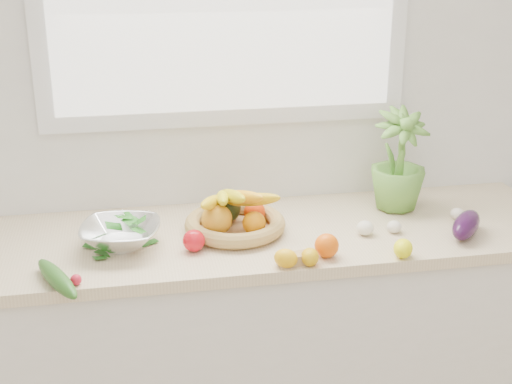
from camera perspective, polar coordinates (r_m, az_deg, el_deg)
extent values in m
cube|color=white|center=(2.55, -2.46, 8.76)|extent=(4.50, 0.02, 2.70)
cube|color=silver|center=(2.63, -1.18, -12.68)|extent=(2.20, 0.58, 0.86)
cube|color=beige|center=(2.41, -1.26, -3.70)|extent=(2.24, 0.62, 0.04)
sphere|color=#F55D07|center=(2.23, 5.68, -4.29)|extent=(0.08, 0.08, 0.08)
ellipsoid|color=#DDA30C|center=(2.18, 4.34, -5.20)|extent=(0.07, 0.08, 0.05)
ellipsoid|color=#FDFF0D|center=(2.26, 11.68, -4.45)|extent=(0.09, 0.09, 0.06)
ellipsoid|color=#F7AF0D|center=(2.16, 2.40, -5.32)|extent=(0.09, 0.09, 0.06)
sphere|color=red|center=(2.27, -5.00, -3.90)|extent=(0.08, 0.08, 0.07)
cube|color=tan|center=(2.18, 3.16, -5.37)|extent=(0.11, 0.06, 0.03)
ellipsoid|color=white|center=(2.40, 8.73, -2.87)|extent=(0.06, 0.06, 0.05)
ellipsoid|color=white|center=(2.60, 15.81, -1.69)|extent=(0.05, 0.05, 0.04)
ellipsoid|color=white|center=(2.44, 11.00, -2.75)|extent=(0.06, 0.06, 0.04)
ellipsoid|color=#2D0D32|center=(2.46, 16.46, -2.53)|extent=(0.19, 0.21, 0.08)
ellipsoid|color=#285D1B|center=(2.12, -15.64, -6.67)|extent=(0.16, 0.28, 0.05)
sphere|color=red|center=(2.12, -14.21, -6.82)|extent=(0.03, 0.03, 0.03)
imported|color=#609C38|center=(2.59, 11.35, 2.58)|extent=(0.23, 0.23, 0.36)
cylinder|color=tan|center=(2.41, -1.68, -3.08)|extent=(0.34, 0.34, 0.01)
torus|color=tan|center=(2.40, -1.69, -2.55)|extent=(0.40, 0.40, 0.05)
sphere|color=orange|center=(2.35, -3.15, -2.20)|extent=(0.12, 0.12, 0.10)
sphere|color=orange|center=(2.35, -0.16, -2.50)|extent=(0.09, 0.09, 0.08)
sphere|color=#EB3B07|center=(2.44, -0.12, -1.60)|extent=(0.09, 0.09, 0.07)
ellipsoid|color=#203116|center=(2.45, -2.19, -1.20)|extent=(0.10, 0.10, 0.10)
ellipsoid|color=yellow|center=(2.34, -3.48, -0.83)|extent=(0.13, 0.22, 0.10)
ellipsoid|color=yellow|center=(2.35, -2.71, -0.48)|extent=(0.06, 0.23, 0.10)
ellipsoid|color=yellow|center=(2.35, -1.92, -0.34)|extent=(0.09, 0.23, 0.10)
ellipsoid|color=#F8A614|center=(2.36, -1.17, -0.38)|extent=(0.15, 0.22, 0.10)
ellipsoid|color=gold|center=(2.36, -0.35, -0.61)|extent=(0.20, 0.18, 0.10)
cylinder|color=silver|center=(2.32, -10.71, -4.23)|extent=(0.12, 0.12, 0.02)
imported|color=white|center=(2.31, -10.77, -3.28)|extent=(0.29, 0.29, 0.06)
ellipsoid|color=#2D701C|center=(2.29, -10.83, -2.44)|extent=(0.22, 0.22, 0.08)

